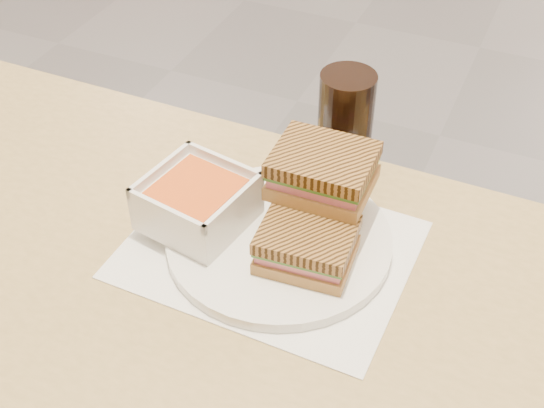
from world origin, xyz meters
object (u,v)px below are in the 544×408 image
at_px(main_table, 200,365).
at_px(soup_bowl, 198,203).
at_px(plate, 279,240).
at_px(cola_glass, 345,127).
at_px(panini_lower, 307,244).

xyz_separation_m(main_table, soup_bowl, (-0.05, 0.12, 0.16)).
bearing_deg(main_table, plate, 68.71).
distance_m(main_table, cola_glass, 0.36).
height_order(main_table, cola_glass, cola_glass).
bearing_deg(panini_lower, main_table, -131.92).
relative_size(main_table, plate, 4.27).
bearing_deg(main_table, panini_lower, 48.08).
bearing_deg(plate, panini_lower, -27.27).
bearing_deg(plate, main_table, -111.29).
bearing_deg(panini_lower, soup_bowl, 176.30).
distance_m(soup_bowl, cola_glass, 0.23).
relative_size(main_table, cola_glass, 7.59).
relative_size(soup_bowl, cola_glass, 0.88).
bearing_deg(cola_glass, panini_lower, -83.09).
height_order(main_table, soup_bowl, soup_bowl).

